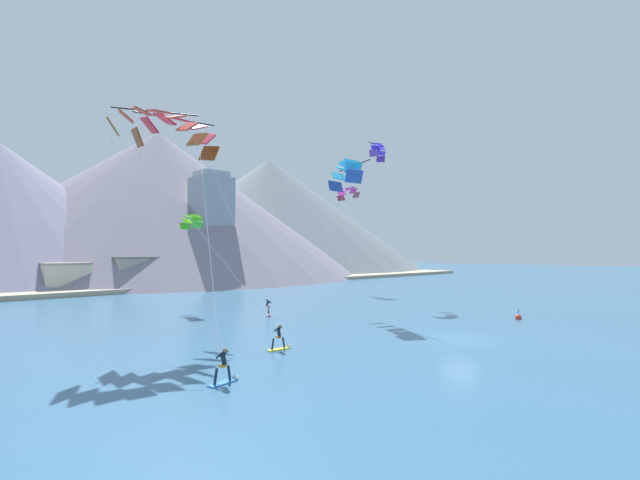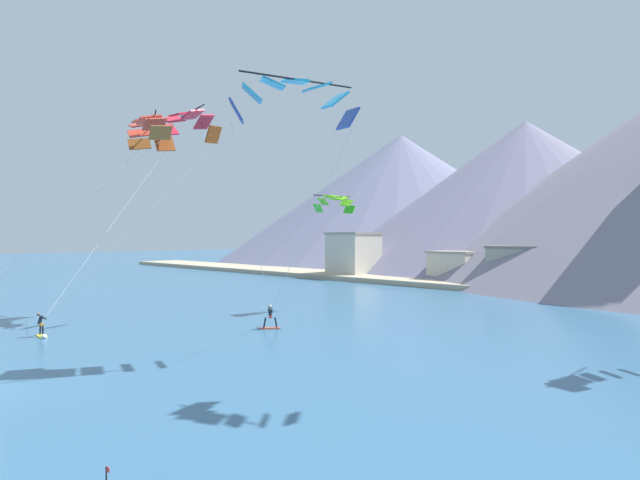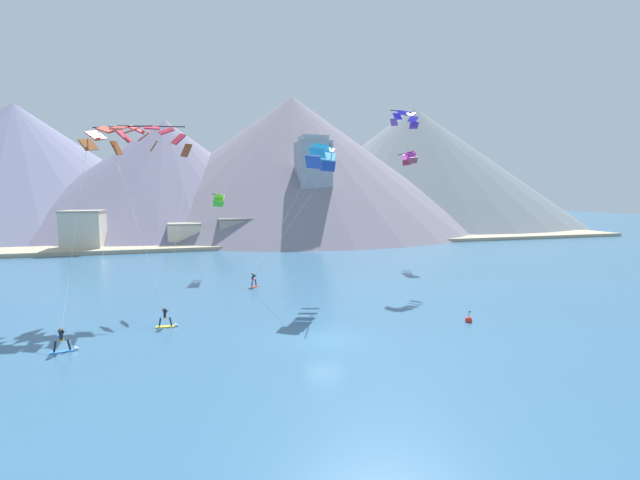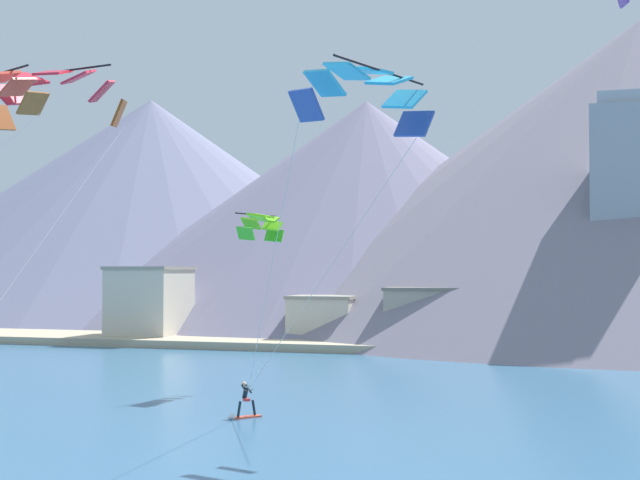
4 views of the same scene
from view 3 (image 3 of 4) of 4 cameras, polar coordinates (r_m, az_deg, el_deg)
ground_plane at (r=31.08m, az=0.61°, el=-13.17°), size 400.00×400.00×0.00m
kitesurfer_near_lead at (r=47.80m, az=-8.97°, el=-5.66°), size 1.39×1.61×1.74m
kitesurfer_near_trail at (r=33.28m, az=-30.81°, el=-11.81°), size 1.78×0.70×1.76m
kitesurfer_mid_center at (r=35.74m, az=-19.56°, el=-10.16°), size 1.77×0.58×1.66m
parafoil_kite_near_lead at (r=44.68m, az=0.38°, el=11.29°), size 9.02×7.33×13.99m
parafoil_kite_near_trail at (r=44.21m, az=-25.09°, el=12.42°), size 6.87×14.60×15.26m
parafoil_kite_mid_center at (r=45.99m, az=-21.48°, el=12.55°), size 7.48×12.60×15.73m
parafoil_kite_distant_high_outer at (r=54.64m, az=11.30°, el=15.76°), size 4.30×2.79×2.01m
parafoil_kite_distant_low_drift at (r=67.52m, az=11.73°, el=10.83°), size 2.60×5.41×2.02m
parafoil_kite_distant_mid_solo at (r=56.62m, az=-13.32°, el=5.41°), size 1.71×4.30×1.67m
race_marker_buoy at (r=37.07m, az=19.20°, el=-10.03°), size 0.56×0.56×1.02m
shoreline_strip at (r=84.52m, az=-10.22°, el=-0.61°), size 180.00×10.00×0.70m
shore_building_harbour_front at (r=98.05m, az=11.25°, el=1.35°), size 6.63×5.80×4.22m
shore_building_promenade_mid at (r=87.75m, az=-17.58°, el=0.72°), size 6.23×6.47×4.55m
shore_building_quay_east at (r=85.57m, az=-10.70°, el=1.06°), size 7.95×4.38×5.41m
shore_building_quay_west at (r=87.66m, az=-28.97°, el=1.11°), size 6.66×7.02×7.26m
highrise_tower at (r=94.77m, az=-0.92°, el=6.75°), size 7.00×7.00×22.63m
mountain_peak_west_ridge at (r=143.99m, az=-35.27°, el=7.87°), size 98.57×98.57×34.39m
mountain_peak_central_summit at (r=123.73m, az=-19.74°, el=8.01°), size 81.97×81.97×29.71m
mountain_peak_east_shoulder at (r=155.58m, az=12.24°, el=9.69°), size 108.04×108.04×39.91m
mountain_peak_far_spur at (r=128.14m, az=-3.72°, el=10.21°), size 105.82×105.82×38.29m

